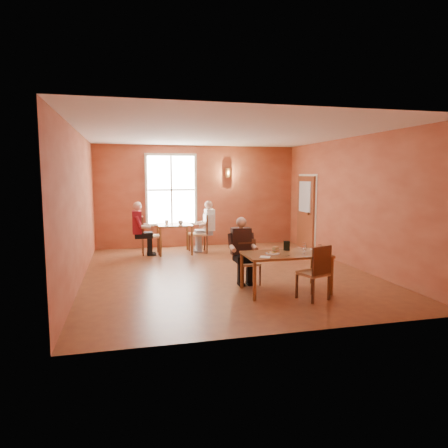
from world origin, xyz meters
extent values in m
cube|color=brown|center=(0.00, 0.00, 0.00)|extent=(6.00, 7.00, 0.01)
cube|color=brown|center=(0.00, 3.50, 1.50)|extent=(6.00, 0.04, 3.00)
cube|color=brown|center=(0.00, -3.50, 1.50)|extent=(6.00, 0.04, 3.00)
cube|color=brown|center=(-3.00, 0.00, 1.50)|extent=(0.04, 7.00, 3.00)
cube|color=brown|center=(3.00, 0.00, 1.50)|extent=(0.04, 7.00, 3.00)
cube|color=white|center=(0.00, 0.00, 3.00)|extent=(6.00, 7.00, 0.04)
cube|color=white|center=(-0.80, 3.45, 1.70)|extent=(1.36, 0.10, 1.96)
cube|color=maroon|center=(2.94, 2.30, 1.05)|extent=(0.12, 1.04, 2.10)
cylinder|color=brown|center=(0.90, 3.40, 2.20)|extent=(0.16, 0.16, 0.28)
cylinder|color=silver|center=(0.45, -1.66, 0.73)|extent=(0.34, 0.34, 0.03)
cube|color=tan|center=(0.52, -1.60, 0.76)|extent=(0.11, 0.11, 0.10)
cube|color=black|center=(0.82, -1.42, 0.80)|extent=(0.12, 0.09, 0.18)
cube|color=white|center=(0.66, -1.88, 0.71)|extent=(0.16, 0.11, 0.00)
cube|color=white|center=(0.22, -1.89, 0.72)|extent=(0.23, 0.23, 0.01)
cylinder|color=white|center=(1.39, -1.44, 0.72)|extent=(0.20, 0.20, 0.01)
cube|color=black|center=(1.28, -1.96, 0.72)|extent=(0.13, 0.10, 0.02)
imported|color=white|center=(-0.68, 2.39, 0.85)|extent=(0.17, 0.17, 0.10)
imported|color=silver|center=(-1.04, 2.56, 0.85)|extent=(0.13, 0.13, 0.10)
camera|label=1|loc=(-2.08, -8.32, 2.11)|focal=32.00mm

